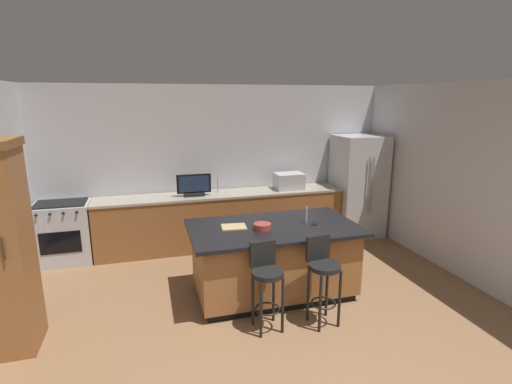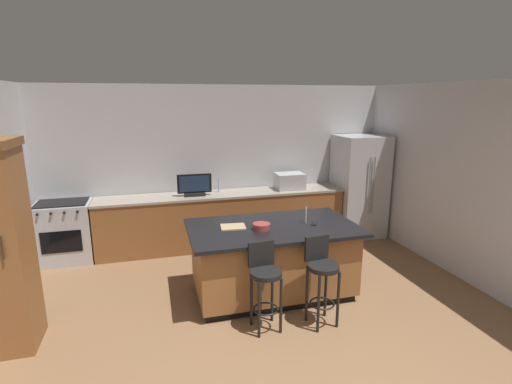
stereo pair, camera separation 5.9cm
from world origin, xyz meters
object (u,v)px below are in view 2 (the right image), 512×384
object	(u,v)px
refrigerator	(359,186)
bar_stool_left	(265,279)
fruit_bowl	(261,226)
bar_stool_right	(322,273)
cell_phone	(314,223)
tv_monitor	(195,186)
cutting_board	(233,227)
range_oven	(65,232)
microwave	(290,181)
kitchen_island	(273,259)

from	to	relation	value
refrigerator	bar_stool_left	bearing A→B (deg)	-135.53
fruit_bowl	bar_stool_right	bearing A→B (deg)	-55.96
bar_stool_right	cell_phone	world-z (taller)	bar_stool_right
refrigerator	tv_monitor	distance (m)	2.94
tv_monitor	bar_stool_left	distance (m)	2.56
bar_stool_left	cutting_board	bearing A→B (deg)	97.86
refrigerator	range_oven	size ratio (longest dim) A/B	1.94
refrigerator	microwave	xyz separation A→B (m)	(-1.30, 0.08, 0.15)
microwave	fruit_bowl	xyz separation A→B (m)	(-1.05, -1.89, -0.11)
range_oven	fruit_bowl	bearing A→B (deg)	-36.41
refrigerator	fruit_bowl	xyz separation A→B (m)	(-2.35, -1.81, 0.04)
kitchen_island	cutting_board	world-z (taller)	cutting_board
tv_monitor	cutting_board	world-z (taller)	tv_monitor
kitchen_island	bar_stool_left	bearing A→B (deg)	-113.93
kitchen_island	range_oven	xyz separation A→B (m)	(-2.73, 1.81, 0.00)
range_oven	cell_phone	bearing A→B (deg)	-29.74
kitchen_island	bar_stool_left	xyz separation A→B (m)	(-0.32, -0.71, 0.11)
fruit_bowl	cell_phone	bearing A→B (deg)	2.20
tv_monitor	fruit_bowl	world-z (taller)	tv_monitor
bar_stool_left	kitchen_island	bearing A→B (deg)	61.57
bar_stool_right	cutting_board	size ratio (longest dim) A/B	3.31
bar_stool_right	fruit_bowl	bearing A→B (deg)	116.57
bar_stool_right	cell_phone	bearing A→B (deg)	65.65
tv_monitor	bar_stool_right	distance (m)	2.80
tv_monitor	range_oven	bearing A→B (deg)	178.53
refrigerator	cutting_board	size ratio (longest dim) A/B	6.05
kitchen_island	range_oven	world-z (taller)	range_oven
range_oven	bar_stool_left	distance (m)	3.50
refrigerator	bar_stool_right	size ratio (longest dim) A/B	1.83
kitchen_island	refrigerator	distance (m)	2.82
range_oven	microwave	bearing A→B (deg)	0.02
microwave	bar_stool_left	world-z (taller)	microwave
kitchen_island	fruit_bowl	size ratio (longest dim) A/B	9.83
refrigerator	range_oven	world-z (taller)	refrigerator
tv_monitor	cell_phone	distance (m)	2.23
bar_stool_right	cutting_board	xyz separation A→B (m)	(-0.79, 0.86, 0.32)
tv_monitor	cell_phone	bearing A→B (deg)	-54.65
fruit_bowl	refrigerator	bearing A→B (deg)	37.66
range_oven	cell_phone	xyz separation A→B (m)	(3.26, -1.86, 0.44)
microwave	cutting_board	bearing A→B (deg)	-128.21
range_oven	fruit_bowl	size ratio (longest dim) A/B	4.40
tv_monitor	bar_stool_right	xyz separation A→B (m)	(1.06, -2.54, -0.48)
bar_stool_left	cell_phone	bearing A→B (deg)	33.63
tv_monitor	bar_stool_right	size ratio (longest dim) A/B	0.55
microwave	cutting_board	world-z (taller)	microwave
microwave	fruit_bowl	bearing A→B (deg)	-119.06
kitchen_island	bar_stool_left	distance (m)	0.79
range_oven	bar_stool_right	xyz separation A→B (m)	(3.04, -2.59, 0.13)
microwave	bar_stool_right	size ratio (longest dim) A/B	0.49
kitchen_island	tv_monitor	distance (m)	2.01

